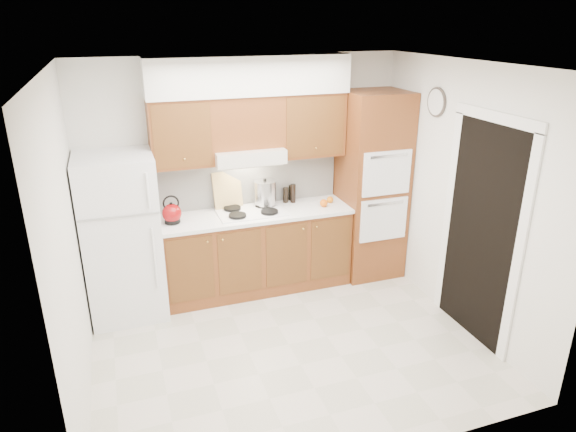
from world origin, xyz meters
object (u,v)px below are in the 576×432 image
at_px(kettle, 172,213).
at_px(oven_cabinet, 371,186).
at_px(fridge, 122,237).
at_px(stock_pot, 265,193).

bearing_deg(kettle, oven_cabinet, 18.07).
relative_size(fridge, stock_pot, 6.54).
xyz_separation_m(fridge, kettle, (0.52, 0.02, 0.19)).
bearing_deg(oven_cabinet, kettle, -179.67).
bearing_deg(oven_cabinet, fridge, -179.30).
relative_size(fridge, kettle, 8.48).
relative_size(fridge, oven_cabinet, 0.78).
xyz_separation_m(kettle, stock_pot, (1.07, 0.18, 0.05)).
distance_m(oven_cabinet, stock_pot, 1.27).
height_order(kettle, stock_pot, stock_pot).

